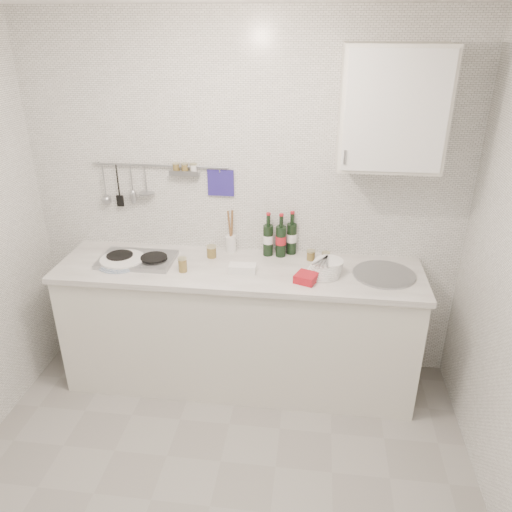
{
  "coord_description": "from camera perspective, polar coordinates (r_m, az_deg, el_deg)",
  "views": [
    {
      "loc": [
        0.48,
        -1.84,
        2.4
      ],
      "look_at": [
        0.14,
        0.9,
        1.1
      ],
      "focal_mm": 35.0,
      "sensor_mm": 36.0,
      "label": 1
    }
  ],
  "objects": [
    {
      "name": "jar_a",
      "position": [
        3.46,
        -5.1,
        0.52
      ],
      "size": [
        0.07,
        0.07,
        0.08
      ],
      "rotation": [
        0.0,
        0.0,
        -0.42
      ],
      "color": "brown",
      "rests_on": "counter"
    },
    {
      "name": "butter_dish",
      "position": [
        3.25,
        -1.55,
        -1.43
      ],
      "size": [
        0.18,
        0.09,
        0.05
      ],
      "primitive_type": "cube",
      "rotation": [
        0.0,
        0.0,
        0.03
      ],
      "color": "white",
      "rests_on": "counter"
    },
    {
      "name": "jar_c",
      "position": [
        3.43,
        6.29,
        0.11
      ],
      "size": [
        0.06,
        0.06,
        0.07
      ],
      "rotation": [
        0.0,
        0.0,
        0.37
      ],
      "color": "brown",
      "rests_on": "counter"
    },
    {
      "name": "utensil_crock",
      "position": [
        3.53,
        -2.89,
        1.67
      ],
      "size": [
        0.08,
        0.08,
        0.32
      ],
      "rotation": [
        0.0,
        0.0,
        0.43
      ],
      "color": "white",
      "rests_on": "counter"
    },
    {
      "name": "plate_stack_sink",
      "position": [
        3.24,
        7.95,
        -1.35
      ],
      "size": [
        0.24,
        0.23,
        0.1
      ],
      "rotation": [
        0.0,
        0.0,
        -0.32
      ],
      "color": "white",
      "rests_on": "counter"
    },
    {
      "name": "jar_d",
      "position": [
        3.28,
        -8.39,
        -0.98
      ],
      "size": [
        0.06,
        0.06,
        0.1
      ],
      "rotation": [
        0.0,
        0.0,
        0.33
      ],
      "color": "brown",
      "rests_on": "counter"
    },
    {
      "name": "wine_bottles",
      "position": [
        3.45,
        2.79,
        2.51
      ],
      "size": [
        0.23,
        0.13,
        0.31
      ],
      "rotation": [
        0.0,
        0.0,
        0.28
      ],
      "color": "black",
      "rests_on": "counter"
    },
    {
      "name": "strawberry_punnet",
      "position": [
        3.15,
        5.75,
        -2.5
      ],
      "size": [
        0.16,
        0.16,
        0.05
      ],
      "primitive_type": "cube",
      "rotation": [
        0.0,
        0.0,
        -0.37
      ],
      "color": "red",
      "rests_on": "counter"
    },
    {
      "name": "plate_stack_hob",
      "position": [
        3.49,
        -15.12,
        -0.55
      ],
      "size": [
        0.32,
        0.31,
        0.04
      ],
      "rotation": [
        0.0,
        0.0,
        0.09
      ],
      "color": "#476FA1",
      "rests_on": "counter"
    },
    {
      "name": "wall_rail",
      "position": [
        3.52,
        -11.19,
        8.61
      ],
      "size": [
        0.98,
        0.09,
        0.34
      ],
      "color": "#93969B",
      "rests_on": "back_wall"
    },
    {
      "name": "wall_cabinet",
      "position": [
        3.12,
        15.3,
        16.01
      ],
      "size": [
        0.6,
        0.38,
        0.7
      ],
      "color": "silver",
      "rests_on": "back_wall"
    },
    {
      "name": "counter",
      "position": [
        3.57,
        -1.79,
        -8.29
      ],
      "size": [
        2.44,
        0.64,
        0.96
      ],
      "color": "silver",
      "rests_on": "floor"
    },
    {
      "name": "floor",
      "position": [
        3.06,
        -5.29,
        -26.6
      ],
      "size": [
        3.0,
        3.0,
        0.0
      ],
      "primitive_type": "plane",
      "color": "gray",
      "rests_on": "ground"
    },
    {
      "name": "back_wall",
      "position": [
        3.47,
        -1.32,
        5.8
      ],
      "size": [
        3.0,
        0.02,
        2.5
      ],
      "primitive_type": "cube",
      "color": "silver",
      "rests_on": "floor"
    },
    {
      "name": "jar_b",
      "position": [
        3.4,
        7.96,
        -0.15
      ],
      "size": [
        0.06,
        0.06,
        0.08
      ],
      "rotation": [
        0.0,
        0.0,
        0.28
      ],
      "color": "brown",
      "rests_on": "counter"
    }
  ]
}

